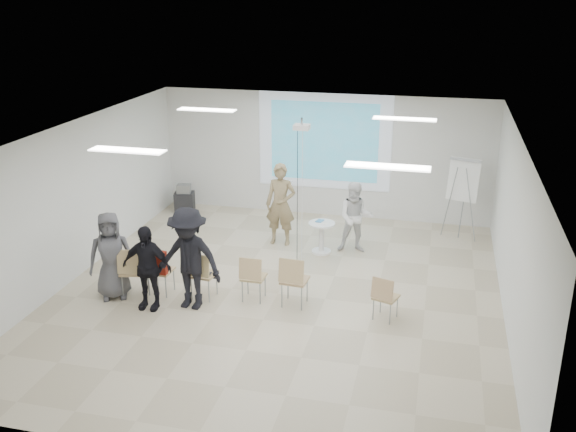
% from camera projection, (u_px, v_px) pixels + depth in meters
% --- Properties ---
extents(floor, '(8.00, 9.00, 0.10)m').
position_uv_depth(floor, '(278.00, 296.00, 11.86)').
color(floor, beige).
rests_on(floor, ground).
extents(ceiling, '(8.00, 9.00, 0.10)m').
position_uv_depth(ceiling, '(277.00, 131.00, 10.81)').
color(ceiling, white).
rests_on(ceiling, wall_back).
extents(wall_back, '(8.00, 0.10, 3.00)m').
position_uv_depth(wall_back, '(324.00, 155.00, 15.49)').
color(wall_back, silver).
rests_on(wall_back, floor).
extents(wall_left, '(0.10, 9.00, 3.00)m').
position_uv_depth(wall_left, '(72.00, 201.00, 12.23)').
color(wall_left, silver).
rests_on(wall_left, floor).
extents(wall_right, '(0.10, 9.00, 3.00)m').
position_uv_depth(wall_right, '(518.00, 238.00, 10.44)').
color(wall_right, silver).
rests_on(wall_right, floor).
extents(projection_halo, '(3.20, 0.01, 2.30)m').
position_uv_depth(projection_halo, '(324.00, 141.00, 15.32)').
color(projection_halo, silver).
rests_on(projection_halo, wall_back).
extents(projection_image, '(2.60, 0.01, 1.90)m').
position_uv_depth(projection_image, '(324.00, 142.00, 15.30)').
color(projection_image, teal).
rests_on(projection_image, wall_back).
extents(pedestal_table, '(0.68, 0.68, 0.70)m').
position_uv_depth(pedestal_table, '(322.00, 236.00, 13.55)').
color(pedestal_table, white).
rests_on(pedestal_table, floor).
extents(player_left, '(0.75, 0.51, 2.05)m').
position_uv_depth(player_left, '(281.00, 199.00, 13.82)').
color(player_left, '#927E59').
rests_on(player_left, floor).
extents(player_right, '(0.90, 0.76, 1.70)m').
position_uv_depth(player_right, '(356.00, 214.00, 13.46)').
color(player_right, white).
rests_on(player_right, floor).
extents(controller_left, '(0.04, 0.11, 0.04)m').
position_uv_depth(controller_left, '(291.00, 182.00, 13.90)').
color(controller_left, silver).
rests_on(controller_left, player_left).
extents(controller_right, '(0.06, 0.12, 0.04)m').
position_uv_depth(controller_right, '(349.00, 196.00, 13.62)').
color(controller_right, silver).
rests_on(controller_right, player_right).
extents(chair_far_left, '(0.55, 0.58, 0.98)m').
position_uv_depth(chair_far_left, '(133.00, 268.00, 11.53)').
color(chair_far_left, tan).
rests_on(chair_far_left, floor).
extents(chair_left_mid, '(0.44, 0.47, 0.90)m').
position_uv_depth(chair_left_mid, '(159.00, 268.00, 11.64)').
color(chair_left_mid, tan).
rests_on(chair_left_mid, floor).
extents(chair_left_inner, '(0.46, 0.49, 0.91)m').
position_uv_depth(chair_left_inner, '(202.00, 272.00, 11.48)').
color(chair_left_inner, tan).
rests_on(chair_left_inner, floor).
extents(chair_center, '(0.41, 0.44, 0.88)m').
position_uv_depth(chair_center, '(252.00, 275.00, 11.41)').
color(chair_center, tan).
rests_on(chair_center, floor).
extents(chair_right_inner, '(0.48, 0.51, 0.96)m').
position_uv_depth(chair_right_inner, '(293.00, 277.00, 11.19)').
color(chair_right_inner, tan).
rests_on(chair_right_inner, floor).
extents(chair_right_far, '(0.49, 0.51, 0.81)m').
position_uv_depth(chair_right_far, '(384.00, 295.00, 10.76)').
color(chair_right_far, tan).
rests_on(chair_right_far, floor).
extents(red_jacket, '(0.46, 0.12, 0.44)m').
position_uv_depth(red_jacket, '(155.00, 262.00, 11.44)').
color(red_jacket, maroon).
rests_on(red_jacket, chair_left_mid).
extents(laptop, '(0.35, 0.27, 0.03)m').
position_uv_depth(laptop, '(204.00, 272.00, 11.59)').
color(laptop, black).
rests_on(laptop, chair_left_inner).
extents(audience_left, '(1.02, 0.62, 1.76)m').
position_uv_depth(audience_left, '(146.00, 262.00, 11.07)').
color(audience_left, black).
rests_on(audience_left, floor).
extents(audience_mid, '(1.42, 0.87, 2.10)m').
position_uv_depth(audience_mid, '(188.00, 252.00, 11.03)').
color(audience_mid, black).
rests_on(audience_mid, floor).
extents(audience_outer, '(1.06, 0.92, 1.82)m').
position_uv_depth(audience_outer, '(111.00, 251.00, 11.45)').
color(audience_outer, '#56555A').
rests_on(audience_outer, floor).
extents(flipchart_easel, '(0.77, 0.60, 1.84)m').
position_uv_depth(flipchart_easel, '(463.00, 181.00, 13.96)').
color(flipchart_easel, gray).
rests_on(flipchart_easel, floor).
extents(av_cart, '(0.55, 0.48, 0.71)m').
position_uv_depth(av_cart, '(184.00, 199.00, 16.02)').
color(av_cart, black).
rests_on(av_cart, floor).
extents(ceiling_projector, '(0.30, 0.25, 3.00)m').
position_uv_depth(ceiling_projector, '(302.00, 134.00, 12.27)').
color(ceiling_projector, white).
rests_on(ceiling_projector, ceiling).
extents(fluor_panel_nw, '(1.20, 0.30, 0.02)m').
position_uv_depth(fluor_panel_nw, '(207.00, 110.00, 13.11)').
color(fluor_panel_nw, white).
rests_on(fluor_panel_nw, ceiling).
extents(fluor_panel_ne, '(1.20, 0.30, 0.02)m').
position_uv_depth(fluor_panel_ne, '(405.00, 119.00, 12.22)').
color(fluor_panel_ne, white).
rests_on(fluor_panel_ne, ceiling).
extents(fluor_panel_sw, '(1.20, 0.30, 0.02)m').
position_uv_depth(fluor_panel_sw, '(127.00, 150.00, 9.91)').
color(fluor_panel_sw, white).
rests_on(fluor_panel_sw, ceiling).
extents(fluor_panel_se, '(1.20, 0.30, 0.02)m').
position_uv_depth(fluor_panel_se, '(388.00, 167.00, 9.02)').
color(fluor_panel_se, white).
rests_on(fluor_panel_se, ceiling).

